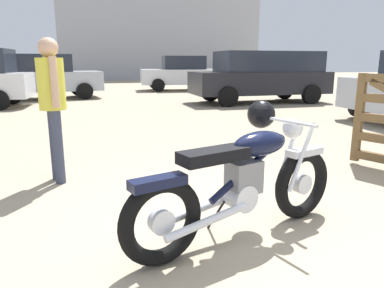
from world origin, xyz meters
The scene contains 7 objects.
ground_plane centered at (0.00, 0.00, 0.00)m, with size 80.00×80.00×0.00m, color gray.
vintage_motorcycle centered at (-0.08, -0.02, 0.49)m, with size 2.00×0.96×1.07m.
bystander centered at (-1.70, 1.80, 1.02)m, with size 0.30×0.44×1.66m.
white_estate_far centered at (4.27, 9.11, 0.94)m, with size 4.75×2.09×1.74m.
blue_hatchback_right centered at (-3.29, 12.25, 0.84)m, with size 4.45×2.52×1.67m.
red_hatchback_near centered at (2.82, 15.22, 0.84)m, with size 4.29×2.11×1.67m.
industrial_building centered at (3.80, 30.39, 4.01)m, with size 16.16×8.73×17.60m.
Camera 1 is at (-1.15, -2.58, 1.40)m, focal length 33.71 mm.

